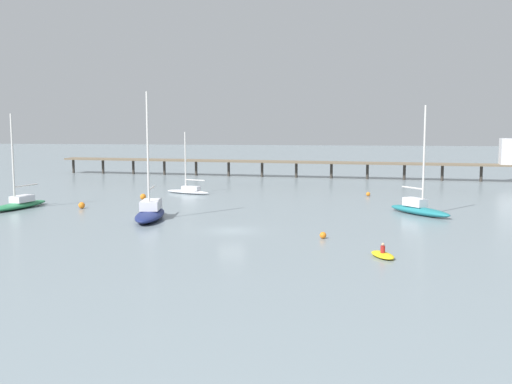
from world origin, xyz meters
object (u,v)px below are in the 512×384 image
Objects in this scene: pier at (341,160)px; sailboat_navy at (150,212)px; sailboat_teal at (419,208)px; mooring_buoy_mid at (82,205)px; dinghy_yellow at (383,255)px; mooring_buoy_inner at (323,235)px; sailboat_white at (188,190)px; sailboat_green at (18,203)px; mooring_buoy_far at (143,197)px; mooring_buoy_near at (368,194)px.

sailboat_navy is at bearing -113.44° from pier.
sailboat_teal is 15.76× the size of mooring_buoy_mid.
mooring_buoy_mid is at bearing 179.92° from sailboat_teal.
dinghy_yellow is 8.48m from mooring_buoy_inner.
sailboat_green is at bearing -134.88° from sailboat_white.
dinghy_yellow is 5.42× the size of mooring_buoy_inner.
sailboat_teal is 20.08× the size of mooring_buoy_inner.
sailboat_teal is at bearing -14.37° from mooring_buoy_far.
sailboat_teal reaches higher than sailboat_white.
mooring_buoy_inner is at bearing -92.56° from pier.
pier is 110.59× the size of mooring_buoy_mid.
sailboat_green is at bearing 161.75° from sailboat_navy.
mooring_buoy_far is at bearing 109.72° from sailboat_navy.
sailboat_navy is at bearing 146.13° from dinghy_yellow.
sailboat_navy is 20.60m from mooring_buoy_inner.
mooring_buoy_far is at bearing -121.95° from sailboat_white.
mooring_buoy_mid is (-34.00, 22.63, 0.19)m from dinghy_yellow.
pier is 7.56× the size of sailboat_green.
mooring_buoy_near is at bearing 0.39° from sailboat_white.
sailboat_green is 24.18m from sailboat_white.
mooring_buoy_inner is at bearing -28.05° from mooring_buoy_mid.
mooring_buoy_near is at bearing 24.93° from mooring_buoy_mid.
mooring_buoy_far is 1.37× the size of mooring_buoy_near.
sailboat_green is 7.65m from mooring_buoy_mid.
sailboat_navy reaches higher than sailboat_white.
pier is at bearing 91.90° from dinghy_yellow.
mooring_buoy_far reaches higher than mooring_buoy_inner.
sailboat_white is at bearing 59.70° from mooring_buoy_mid.
sailboat_navy is 17.08× the size of mooring_buoy_far.
sailboat_navy is 12.66m from mooring_buoy_mid.
mooring_buoy_far is (-29.08, 31.54, 0.20)m from dinghy_yellow.
pier is 25.98× the size of dinghy_yellow.
dinghy_yellow is at bearing -27.56° from sailboat_green.
sailboat_teal is at bearing 1.05° from sailboat_green.
sailboat_white is at bearing -130.82° from pier.
sailboat_navy is 28.19m from dinghy_yellow.
sailboat_teal is 1.08× the size of sailboat_green.
sailboat_green is 14.63× the size of mooring_buoy_mid.
sailboat_teal is at bearing -74.23° from mooring_buoy_near.
sailboat_green reaches higher than dinghy_yellow.
sailboat_green is at bearing -158.00° from mooring_buoy_near.
mooring_buoy_mid is (-39.90, 0.06, -0.41)m from sailboat_teal.
mooring_buoy_mid is (-35.26, -16.39, 0.10)m from mooring_buoy_near.
sailboat_white is 15.29× the size of mooring_buoy_near.
dinghy_yellow is 4.16× the size of mooring_buoy_far.
sailboat_navy is at bearing -87.23° from sailboat_white.
sailboat_navy is 19.15m from sailboat_green.
dinghy_yellow reaches higher than mooring_buoy_near.
mooring_buoy_mid is at bearing 146.85° from sailboat_navy.
dinghy_yellow is (23.40, -15.71, -0.65)m from sailboat_navy.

